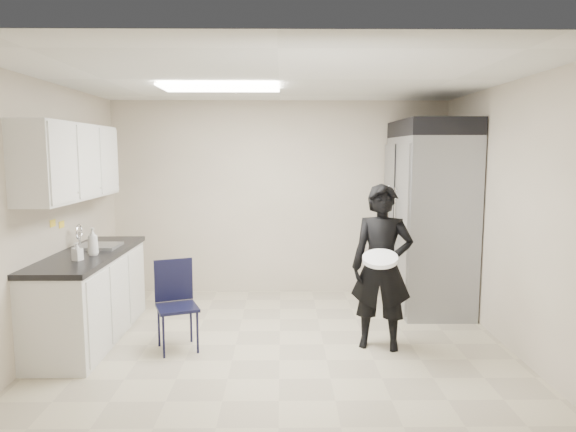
{
  "coord_description": "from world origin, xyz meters",
  "views": [
    {
      "loc": [
        0.03,
        -4.95,
        1.93
      ],
      "look_at": [
        0.09,
        0.2,
        1.28
      ],
      "focal_mm": 32.0,
      "sensor_mm": 36.0,
      "label": 1
    }
  ],
  "objects_px": {
    "commercial_fridge": "(429,223)",
    "folding_chair": "(177,308)",
    "man_tuxedo": "(382,267)",
    "lower_counter": "(90,298)"
  },
  "relations": [
    {
      "from": "commercial_fridge",
      "to": "folding_chair",
      "type": "height_order",
      "value": "commercial_fridge"
    },
    {
      "from": "man_tuxedo",
      "to": "lower_counter",
      "type": "bearing_deg",
      "value": -170.52
    },
    {
      "from": "commercial_fridge",
      "to": "folding_chair",
      "type": "bearing_deg",
      "value": -153.71
    },
    {
      "from": "commercial_fridge",
      "to": "man_tuxedo",
      "type": "bearing_deg",
      "value": -121.84
    },
    {
      "from": "man_tuxedo",
      "to": "folding_chair",
      "type": "bearing_deg",
      "value": -163.86
    },
    {
      "from": "man_tuxedo",
      "to": "commercial_fridge",
      "type": "bearing_deg",
      "value": 72.86
    },
    {
      "from": "commercial_fridge",
      "to": "folding_chair",
      "type": "relative_size",
      "value": 2.49
    },
    {
      "from": "commercial_fridge",
      "to": "folding_chair",
      "type": "distance_m",
      "value": 3.21
    },
    {
      "from": "lower_counter",
      "to": "man_tuxedo",
      "type": "bearing_deg",
      "value": -5.21
    },
    {
      "from": "lower_counter",
      "to": "folding_chair",
      "type": "xyz_separation_m",
      "value": [
        0.96,
        -0.32,
        -0.01
      ]
    }
  ]
}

